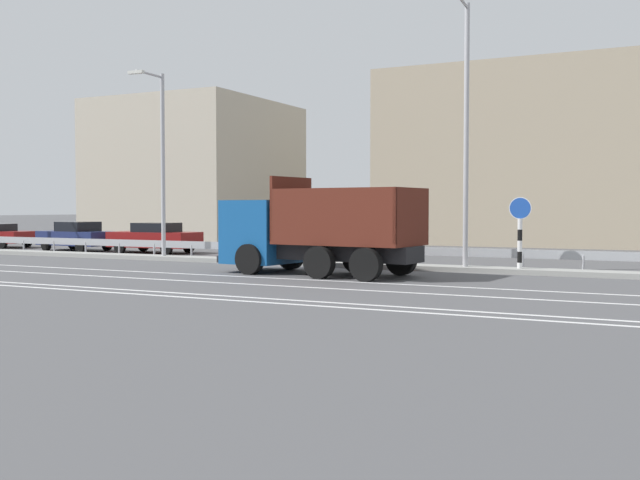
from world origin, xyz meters
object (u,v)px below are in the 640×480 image
Objects in this scene: median_road_sign at (520,233)px; parked_car_3 at (155,238)px; street_lamp_1 at (161,157)px; parked_car_2 at (77,236)px; parked_car_4 at (277,240)px; street_lamp_2 at (465,123)px; dump_truck at (298,236)px.

median_road_sign is 0.57× the size of parked_car_3.
street_lamp_1 reaches higher than parked_car_2.
parked_car_2 reaches higher than parked_car_3.
street_lamp_1 is 9.87m from parked_car_2.
street_lamp_1 is 1.66× the size of parked_car_4.
median_road_sign is 4.28m from street_lamp_2.
street_lamp_2 is 2.16× the size of parked_car_2.
street_lamp_2 reaches higher than street_lamp_1.
dump_truck is at bearing -20.43° from street_lamp_1.
parked_car_3 is (-3.47, 3.88, -3.68)m from street_lamp_1.
parked_car_4 is (-9.98, 4.20, -4.46)m from street_lamp_2.
dump_truck is 13.71m from parked_car_3.
median_road_sign is 0.28× the size of street_lamp_2.
street_lamp_2 is 22.47m from parked_car_2.
parked_car_3 is (4.93, 0.24, 0.00)m from parked_car_2.
parked_car_2 is 0.90× the size of parked_car_4.
parked_car_2 is (-21.72, 3.67, -4.47)m from street_lamp_2.
dump_truck is 1.49× the size of parked_car_4.
parked_car_2 is at bearing -88.01° from parked_car_4.
street_lamp_1 is 6.37m from parked_car_3.
parked_car_4 is (6.81, 0.29, 0.01)m from parked_car_3.
parked_car_3 is at bearing 166.88° from street_lamp_2.
dump_truck is 0.77× the size of street_lamp_2.
parked_car_3 is 0.95× the size of parked_car_4.
street_lamp_2 is at bearing -94.75° from parked_car_2.
median_road_sign is 23.86m from parked_car_2.
parked_car_2 is at bearing 91.77° from parked_car_3.
parked_car_4 is (-11.87, 4.00, -0.62)m from median_road_sign.
parked_car_4 is (11.74, 0.54, 0.01)m from parked_car_2.
parked_car_2 is (-23.60, 3.47, -0.63)m from median_road_sign.
dump_truck is 8.83m from parked_car_4.
dump_truck is 18.03m from parked_car_2.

